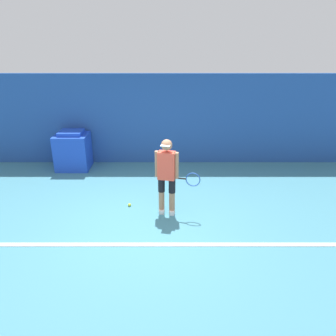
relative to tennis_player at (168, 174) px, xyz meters
name	(u,v)px	position (x,y,z in m)	size (l,w,h in m)	color
ground_plane	(144,227)	(-0.46, -0.57, -0.88)	(24.00, 24.00, 0.00)	teal
back_wall	(152,120)	(-0.46, 3.00, 0.38)	(24.00, 0.10, 2.52)	#234C99
court_baseline	(142,245)	(-0.46, -1.15, -0.88)	(21.60, 0.10, 0.01)	white
tennis_player	(168,174)	(0.00, 0.00, 0.00)	(0.90, 0.32, 1.59)	#A37556
tennis_ball	(131,205)	(-0.82, 0.27, -0.85)	(0.07, 0.07, 0.07)	#D1E533
covered_chair	(74,150)	(-2.60, 2.51, -0.37)	(0.88, 0.79, 1.07)	blue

